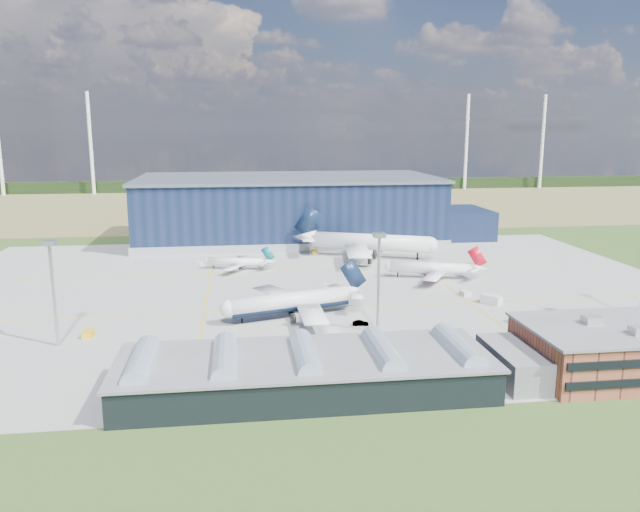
# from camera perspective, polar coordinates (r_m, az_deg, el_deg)

# --- Properties ---
(ground) EXTENTS (600.00, 600.00, 0.00)m
(ground) POSITION_cam_1_polar(r_m,az_deg,el_deg) (170.95, -0.25, -3.91)
(ground) COLOR #2E4D1D
(ground) RESTS_ON ground
(apron) EXTENTS (220.00, 160.00, 0.08)m
(apron) POSITION_cam_1_polar(r_m,az_deg,el_deg) (180.52, -0.65, -3.05)
(apron) COLOR gray
(apron) RESTS_ON ground
(farmland) EXTENTS (600.00, 220.00, 0.01)m
(farmland) POSITION_cam_1_polar(r_m,az_deg,el_deg) (386.62, -4.47, 4.82)
(farmland) COLOR olive
(farmland) RESTS_ON ground
(treeline) EXTENTS (600.00, 8.00, 8.00)m
(treeline) POSITION_cam_1_polar(r_m,az_deg,el_deg) (465.67, -5.04, 6.47)
(treeline) COLOR black
(treeline) RESTS_ON ground
(hangar) EXTENTS (145.00, 62.00, 26.10)m
(hangar) POSITION_cam_1_polar(r_m,az_deg,el_deg) (261.47, -2.32, 4.13)
(hangar) COLOR #0F1C35
(hangar) RESTS_ON ground
(glass_concourse) EXTENTS (78.00, 23.00, 8.60)m
(glass_concourse) POSITION_cam_1_polar(r_m,az_deg,el_deg) (112.57, 0.45, -10.37)
(glass_concourse) COLOR black
(glass_concourse) RESTS_ON ground
(light_mast_west) EXTENTS (2.60, 2.60, 23.00)m
(light_mast_west) POSITION_cam_1_polar(r_m,az_deg,el_deg) (142.14, -23.30, -1.68)
(light_mast_west) COLOR #B0B3B8
(light_mast_west) RESTS_ON ground
(light_mast_center) EXTENTS (2.60, 2.60, 23.00)m
(light_mast_center) POSITION_cam_1_polar(r_m,az_deg,el_deg) (140.25, 5.39, -0.94)
(light_mast_center) COLOR #B0B3B8
(light_mast_center) RESTS_ON ground
(airliner_navy) EXTENTS (49.17, 48.59, 12.92)m
(airliner_navy) POSITION_cam_1_polar(r_m,az_deg,el_deg) (152.75, -2.75, -3.31)
(airliner_navy) COLOR white
(airliner_navy) RESTS_ON ground
(airliner_red) EXTENTS (39.35, 38.88, 10.36)m
(airliner_red) POSITION_cam_1_polar(r_m,az_deg,el_deg) (195.03, 10.07, -0.57)
(airliner_red) COLOR white
(airliner_red) RESTS_ON ground
(airliner_widebody) EXTENTS (70.01, 69.39, 17.54)m
(airliner_widebody) POSITION_cam_1_polar(r_m,az_deg,el_deg) (223.28, 4.66, 2.06)
(airliner_widebody) COLOR white
(airliner_widebody) RESTS_ON ground
(airliner_regional) EXTENTS (29.40, 29.02, 7.92)m
(airliner_regional) POSITION_cam_1_polar(r_m,az_deg,el_deg) (206.53, -7.69, -0.15)
(airliner_regional) COLOR white
(airliner_regional) RESTS_ON ground
(gse_tug_a) EXTENTS (2.20, 3.59, 1.49)m
(gse_tug_a) POSITION_cam_1_polar(r_m,az_deg,el_deg) (149.32, -20.44, -6.70)
(gse_tug_a) COLOR yellow
(gse_tug_a) RESTS_ON ground
(gse_tug_b) EXTENTS (2.15, 3.03, 1.25)m
(gse_tug_b) POSITION_cam_1_polar(r_m,az_deg,el_deg) (164.20, -8.56, -4.47)
(gse_tug_b) COLOR yellow
(gse_tug_b) RESTS_ON ground
(gse_van_a) EXTENTS (6.64, 4.58, 2.66)m
(gse_van_a) POSITION_cam_1_polar(r_m,az_deg,el_deg) (175.27, 1.31, -3.07)
(gse_van_a) COLOR silver
(gse_van_a) RESTS_ON ground
(gse_cart_a) EXTENTS (2.43, 3.48, 1.45)m
(gse_cart_a) POSITION_cam_1_polar(r_m,az_deg,el_deg) (178.13, 13.15, -3.34)
(gse_cart_a) COLOR silver
(gse_cart_a) RESTS_ON ground
(gse_van_b) EXTENTS (5.20, 5.74, 2.45)m
(gse_van_b) POSITION_cam_1_polar(r_m,az_deg,el_deg) (171.46, 15.39, -3.87)
(gse_van_b) COLOR silver
(gse_van_b) RESTS_ON ground
(gse_tug_c) EXTENTS (2.11, 3.13, 1.30)m
(gse_tug_c) POSITION_cam_1_polar(r_m,az_deg,el_deg) (231.53, -0.50, 0.40)
(gse_tug_c) COLOR yellow
(gse_tug_c) RESTS_ON ground
(gse_cart_b) EXTENTS (3.24, 2.99, 1.17)m
(gse_cart_b) POSITION_cam_1_polar(r_m,az_deg,el_deg) (215.92, -11.04, -0.67)
(gse_cart_b) COLOR silver
(gse_cart_b) RESTS_ON ground
(gse_van_c) EXTENTS (5.28, 2.62, 2.51)m
(gse_van_c) POSITION_cam_1_polar(r_m,az_deg,el_deg) (157.59, 18.14, -5.39)
(gse_van_c) COLOR silver
(gse_van_c) RESTS_ON ground
(airstair) EXTENTS (3.73, 5.47, 3.25)m
(airstair) POSITION_cam_1_polar(r_m,az_deg,el_deg) (132.97, 1.31, -7.79)
(airstair) COLOR silver
(airstair) RESTS_ON ground
(car_a) EXTENTS (3.84, 1.91, 1.26)m
(car_a) POSITION_cam_1_polar(r_m,az_deg,el_deg) (170.76, 24.38, -4.78)
(car_a) COLOR #99999E
(car_a) RESTS_ON ground
(car_b) EXTENTS (3.97, 1.87, 1.26)m
(car_b) POSITION_cam_1_polar(r_m,az_deg,el_deg) (148.19, 3.73, -6.15)
(car_b) COLOR #99999E
(car_b) RESTS_ON ground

